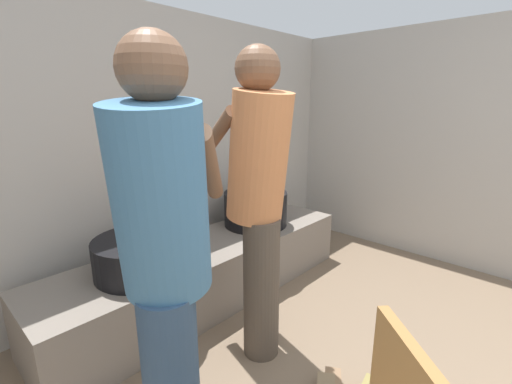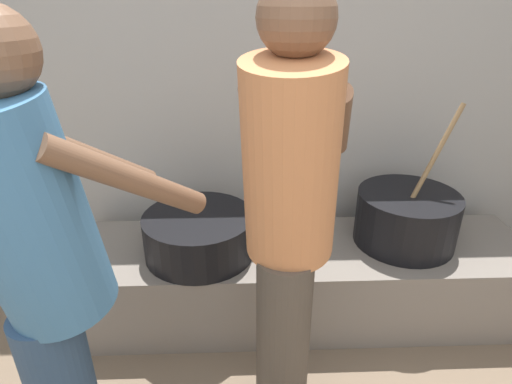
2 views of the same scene
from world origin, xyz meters
The scene contains 6 objects.
block_enclosure_rear centered at (0.00, 2.51, 1.02)m, with size 4.90×0.20×2.04m, color #ADA8A0.
hearth_ledge centered at (0.43, 1.99, 0.21)m, with size 2.36×0.60×0.42m, color slate.
cooking_pot_main centered at (0.96, 2.02, 0.56)m, with size 0.51×0.51×0.73m.
cooking_pot_secondary centered at (-0.10, 1.95, 0.52)m, with size 0.55×0.55×0.21m.
cook_in_orange_shirt centered at (0.27, 1.35, 0.96)m, with size 0.48×0.74×1.67m.
cook_in_blue_shirt centered at (-0.44, 1.13, 0.92)m, with size 0.70×0.70×1.61m.
Camera 2 is at (0.12, 0.14, 1.62)m, focal length 29.73 mm.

